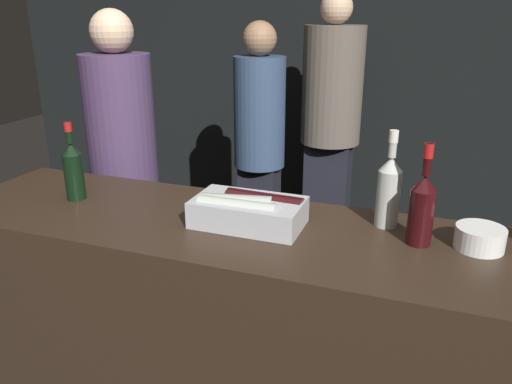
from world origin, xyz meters
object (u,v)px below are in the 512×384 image
(white_wine_bottle, at_px, (389,189))
(red_wine_bottle_tall, at_px, (422,207))
(person_in_hoodie, at_px, (331,118))
(person_blond_tee, at_px, (259,139))
(bowl_white, at_px, (480,237))
(ice_bin_with_bottles, at_px, (248,210))
(person_grey_polo, at_px, (124,162))
(red_wine_bottle_burgundy, at_px, (73,169))

(white_wine_bottle, bearing_deg, red_wine_bottle_tall, -43.96)
(red_wine_bottle_tall, relative_size, person_in_hoodie, 0.18)
(person_blond_tee, bearing_deg, bowl_white, 121.28)
(person_blond_tee, bearing_deg, ice_bin_with_bottles, 97.67)
(person_in_hoodie, xyz_separation_m, person_blond_tee, (-0.38, -0.37, -0.09))
(ice_bin_with_bottles, xyz_separation_m, person_in_hoodie, (-0.10, 1.83, -0.03))
(bowl_white, xyz_separation_m, person_blond_tee, (-1.24, 1.38, -0.11))
(bowl_white, xyz_separation_m, person_in_hoodie, (-0.85, 1.76, -0.02))
(ice_bin_with_bottles, xyz_separation_m, person_grey_polo, (-0.93, 0.61, -0.09))
(bowl_white, height_order, person_in_hoodie, person_in_hoodie)
(person_in_hoodie, distance_m, person_grey_polo, 1.48)
(person_blond_tee, bearing_deg, red_wine_bottle_burgundy, 69.29)
(person_grey_polo, bearing_deg, red_wine_bottle_burgundy, 118.25)
(bowl_white, height_order, person_grey_polo, person_grey_polo)
(red_wine_bottle_burgundy, relative_size, person_grey_polo, 0.18)
(ice_bin_with_bottles, bearing_deg, red_wine_bottle_tall, 4.90)
(red_wine_bottle_burgundy, bearing_deg, person_blond_tee, 79.86)
(ice_bin_with_bottles, xyz_separation_m, person_blond_tee, (-0.48, 1.46, -0.12))
(white_wine_bottle, xyz_separation_m, person_in_hoodie, (-0.56, 1.67, -0.11))
(bowl_white, distance_m, red_wine_bottle_tall, 0.21)
(person_grey_polo, bearing_deg, bowl_white, 173.11)
(white_wine_bottle, bearing_deg, red_wine_bottle_burgundy, -172.62)
(bowl_white, xyz_separation_m, red_wine_bottle_tall, (-0.18, -0.03, 0.09))
(red_wine_bottle_tall, xyz_separation_m, person_blond_tee, (-1.06, 1.41, -0.20))
(red_wine_bottle_tall, bearing_deg, person_grey_polo, 159.64)
(white_wine_bottle, distance_m, person_blond_tee, 1.62)
(ice_bin_with_bottles, relative_size, person_in_hoodie, 0.21)
(white_wine_bottle, height_order, person_grey_polo, person_grey_polo)
(white_wine_bottle, relative_size, red_wine_bottle_tall, 1.02)
(person_grey_polo, bearing_deg, red_wine_bottle_tall, 170.24)
(red_wine_bottle_burgundy, xyz_separation_m, person_grey_polo, (-0.19, 0.60, -0.16))
(red_wine_bottle_tall, bearing_deg, bowl_white, 8.29)
(red_wine_bottle_tall, xyz_separation_m, person_in_hoodie, (-0.67, 1.78, -0.10))
(bowl_white, bearing_deg, ice_bin_with_bottles, -174.28)
(red_wine_bottle_tall, bearing_deg, white_wine_bottle, 136.04)
(red_wine_bottle_burgundy, relative_size, person_in_hoodie, 0.17)
(person_in_hoodie, height_order, person_grey_polo, person_in_hoodie)
(person_in_hoodie, xyz_separation_m, person_grey_polo, (-0.84, -1.22, -0.06))
(ice_bin_with_bottles, distance_m, bowl_white, 0.76)
(red_wine_bottle_burgundy, xyz_separation_m, person_blond_tee, (0.26, 1.45, -0.19))
(bowl_white, relative_size, red_wine_bottle_tall, 0.46)
(white_wine_bottle, distance_m, person_grey_polo, 1.47)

